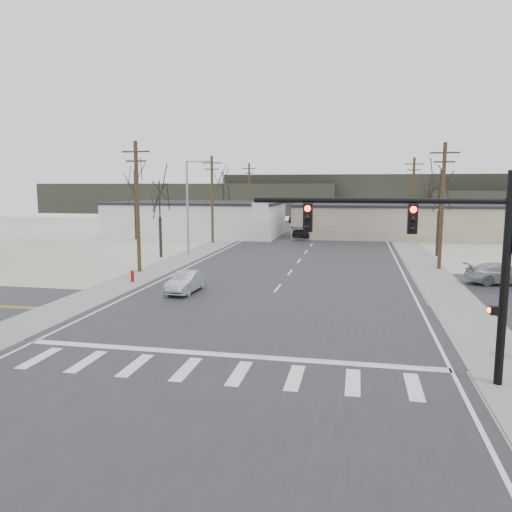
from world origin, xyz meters
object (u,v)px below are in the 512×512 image
at_px(sedan_crossing, 186,282).
at_px(car_parked_silver, 503,274).
at_px(fire_hydrant, 132,276).
at_px(car_far_b, 293,219).
at_px(traffic_signal_mast, 445,247).
at_px(car_far_a, 307,232).

bearing_deg(sedan_crossing, car_parked_silver, 22.31).
height_order(fire_hydrant, car_far_b, car_far_b).
bearing_deg(traffic_signal_mast, car_parked_silver, 69.73).
relative_size(traffic_signal_mast, fire_hydrant, 10.29).
relative_size(traffic_signal_mast, car_far_b, 2.31).
bearing_deg(sedan_crossing, car_far_a, 86.47).
xyz_separation_m(sedan_crossing, car_parked_silver, (20.23, 6.80, 0.04)).
bearing_deg(traffic_signal_mast, car_far_a, 101.32).
height_order(fire_hydrant, car_far_a, car_far_a).
distance_m(fire_hydrant, car_far_a, 32.41).
bearing_deg(car_far_a, fire_hydrant, 91.59).
distance_m(traffic_signal_mast, car_far_a, 46.39).
distance_m(traffic_signal_mast, fire_hydrant, 23.39).
distance_m(car_far_a, car_parked_silver, 31.08).
height_order(traffic_signal_mast, car_far_b, traffic_signal_mast).
distance_m(sedan_crossing, car_far_b, 59.26).
bearing_deg(car_far_b, car_parked_silver, -79.96).
xyz_separation_m(fire_hydrant, car_parked_silver, (24.98, 4.46, 0.29)).
bearing_deg(fire_hydrant, car_far_b, 86.07).
bearing_deg(traffic_signal_mast, sedan_crossing, 138.35).
height_order(sedan_crossing, car_far_b, car_far_b).
distance_m(car_far_a, car_far_b, 26.29).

